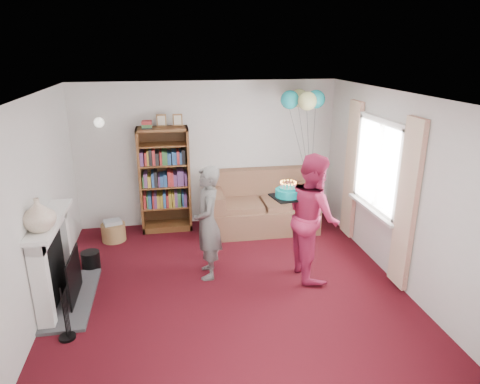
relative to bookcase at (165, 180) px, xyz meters
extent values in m
plane|color=black|center=(0.77, -2.30, -0.88)|extent=(5.00, 5.00, 0.00)
cube|color=silver|center=(0.77, 0.21, 0.37)|extent=(4.50, 0.02, 2.50)
cube|color=silver|center=(-1.49, -2.30, 0.37)|extent=(0.02, 5.00, 2.50)
cube|color=silver|center=(3.03, -2.30, 0.37)|extent=(0.02, 5.00, 2.50)
cube|color=white|center=(0.77, -2.30, 1.63)|extent=(4.50, 5.00, 0.01)
cube|color=#3F3F42|center=(-1.23, -2.10, -0.86)|extent=(0.55, 1.40, 0.04)
cube|color=white|center=(-1.38, -2.65, -0.35)|extent=(0.18, 0.14, 1.06)
cube|color=white|center=(-1.38, -1.55, -0.35)|extent=(0.18, 0.14, 1.06)
cube|color=white|center=(-1.38, -2.10, 0.12)|extent=(0.18, 1.24, 0.16)
cube|color=white|center=(-1.35, -2.10, 0.22)|extent=(0.28, 1.35, 0.05)
cube|color=black|center=(-1.40, -2.10, -0.40)|extent=(0.10, 0.80, 0.86)
cube|color=black|center=(-1.16, -2.10, -0.55)|extent=(0.02, 0.70, 0.60)
cylinder|color=black|center=(-1.13, -2.88, -0.56)|extent=(0.18, 0.18, 0.64)
cylinder|color=black|center=(-1.10, -1.30, -0.75)|extent=(0.26, 0.26, 0.26)
cube|color=white|center=(2.98, -1.70, 1.20)|extent=(0.08, 1.30, 0.08)
cube|color=white|center=(2.98, -1.70, -0.05)|extent=(0.08, 1.30, 0.08)
cube|color=white|center=(3.01, -1.70, 0.57)|extent=(0.01, 1.15, 1.20)
cube|color=white|center=(2.95, -1.70, -0.08)|extent=(0.14, 1.32, 0.04)
cube|color=beige|center=(2.97, -2.52, 0.27)|extent=(0.07, 0.38, 2.20)
cube|color=beige|center=(2.97, -0.88, 0.27)|extent=(0.07, 0.38, 2.20)
cylinder|color=gold|center=(-0.98, 0.15, 1.02)|extent=(0.04, 0.12, 0.04)
sphere|color=white|center=(-0.98, 0.06, 1.00)|extent=(0.16, 0.16, 0.16)
cube|color=#472B14|center=(0.00, 0.16, 0.01)|extent=(0.84, 0.04, 1.78)
cube|color=brown|center=(-0.40, -0.03, 0.01)|extent=(0.04, 0.42, 1.78)
cube|color=brown|center=(0.40, -0.03, 0.01)|extent=(0.04, 0.42, 1.78)
cube|color=brown|center=(0.00, -0.03, 0.88)|extent=(0.84, 0.42, 0.04)
cube|color=brown|center=(0.00, -0.03, -0.83)|extent=(0.84, 0.42, 0.10)
cube|color=brown|center=(0.00, -0.03, -0.46)|extent=(0.76, 0.38, 0.03)
cube|color=brown|center=(0.00, -0.03, -0.08)|extent=(0.76, 0.38, 0.02)
cube|color=brown|center=(0.00, -0.03, 0.29)|extent=(0.76, 0.38, 0.02)
cube|color=brown|center=(0.00, -0.03, 0.62)|extent=(0.76, 0.38, 0.02)
cube|color=maroon|center=(-0.23, -0.05, 0.96)|extent=(0.16, 0.22, 0.12)
cube|color=brown|center=(0.00, 0.02, 1.01)|extent=(0.16, 0.02, 0.20)
cube|color=brown|center=(0.26, 0.02, 1.01)|extent=(0.16, 0.02, 0.20)
cube|color=brown|center=(1.63, -0.30, -0.66)|extent=(1.85, 0.98, 0.44)
cube|color=brown|center=(1.63, 0.07, -0.28)|extent=(1.85, 0.24, 0.76)
cube|color=brown|center=(0.82, -0.30, -0.44)|extent=(0.24, 0.93, 0.60)
cube|color=brown|center=(2.43, -0.30, -0.44)|extent=(0.24, 0.93, 0.60)
cube|color=brown|center=(1.21, -0.38, -0.41)|extent=(0.78, 0.68, 0.12)
cube|color=brown|center=(2.04, -0.38, -0.41)|extent=(0.78, 0.68, 0.12)
cylinder|color=olive|center=(-0.87, -0.37, -0.73)|extent=(0.39, 0.39, 0.29)
cube|color=beige|center=(-0.87, -0.37, -0.56)|extent=(0.27, 0.21, 0.06)
imported|color=black|center=(0.54, -1.77, -0.09)|extent=(0.40, 0.59, 1.57)
imported|color=#AB224A|center=(1.95, -1.98, -0.01)|extent=(0.68, 0.86, 1.73)
cube|color=black|center=(1.61, -1.90, 0.25)|extent=(0.40, 0.40, 0.02)
cylinder|color=#0C9191|center=(1.61, -1.90, 0.31)|extent=(0.33, 0.33, 0.10)
cylinder|color=#0C9191|center=(1.61, -1.90, 0.37)|extent=(0.24, 0.24, 0.04)
cylinder|color=pink|center=(1.71, -1.90, 0.41)|extent=(0.01, 0.01, 0.09)
sphere|color=orange|center=(1.71, -1.90, 0.46)|extent=(0.02, 0.02, 0.02)
cylinder|color=pink|center=(1.70, -1.86, 0.41)|extent=(0.01, 0.01, 0.09)
sphere|color=orange|center=(1.70, -1.86, 0.46)|extent=(0.02, 0.02, 0.02)
cylinder|color=pink|center=(1.67, -1.82, 0.41)|extent=(0.01, 0.01, 0.09)
sphere|color=orange|center=(1.67, -1.82, 0.46)|extent=(0.02, 0.02, 0.02)
cylinder|color=pink|center=(1.63, -1.80, 0.41)|extent=(0.01, 0.01, 0.09)
sphere|color=orange|center=(1.63, -1.80, 0.46)|extent=(0.02, 0.02, 0.02)
cylinder|color=pink|center=(1.59, -1.80, 0.41)|extent=(0.01, 0.01, 0.09)
sphere|color=orange|center=(1.59, -1.80, 0.46)|extent=(0.02, 0.02, 0.02)
cylinder|color=pink|center=(1.55, -1.82, 0.41)|extent=(0.01, 0.01, 0.09)
sphere|color=orange|center=(1.55, -1.82, 0.46)|extent=(0.02, 0.02, 0.02)
cylinder|color=pink|center=(1.52, -1.86, 0.41)|extent=(0.01, 0.01, 0.09)
sphere|color=orange|center=(1.52, -1.86, 0.46)|extent=(0.02, 0.02, 0.02)
cylinder|color=pink|center=(1.51, -1.90, 0.41)|extent=(0.01, 0.01, 0.09)
sphere|color=orange|center=(1.51, -1.90, 0.46)|extent=(0.02, 0.02, 0.02)
cylinder|color=pink|center=(1.52, -1.95, 0.41)|extent=(0.01, 0.01, 0.09)
sphere|color=orange|center=(1.52, -1.95, 0.46)|extent=(0.02, 0.02, 0.02)
cylinder|color=pink|center=(1.55, -1.98, 0.41)|extent=(0.01, 0.01, 0.09)
sphere|color=orange|center=(1.55, -1.98, 0.46)|extent=(0.02, 0.02, 0.02)
cylinder|color=pink|center=(1.59, -2.00, 0.41)|extent=(0.01, 0.01, 0.09)
sphere|color=orange|center=(1.59, -2.00, 0.46)|extent=(0.02, 0.02, 0.02)
cylinder|color=pink|center=(1.63, -2.00, 0.41)|extent=(0.01, 0.01, 0.09)
sphere|color=orange|center=(1.63, -2.00, 0.46)|extent=(0.02, 0.02, 0.02)
cylinder|color=pink|center=(1.67, -1.98, 0.41)|extent=(0.01, 0.01, 0.09)
sphere|color=orange|center=(1.67, -1.98, 0.46)|extent=(0.02, 0.02, 0.02)
cylinder|color=pink|center=(1.70, -1.95, 0.41)|extent=(0.01, 0.01, 0.09)
sphere|color=orange|center=(1.70, -1.95, 0.46)|extent=(0.02, 0.02, 0.02)
sphere|color=#3F3F3F|center=(2.43, -0.50, -0.18)|extent=(0.02, 0.02, 0.02)
sphere|color=teal|center=(2.50, -0.32, 1.34)|extent=(0.30, 0.30, 0.30)
sphere|color=#D2D683|center=(2.28, -0.10, 1.34)|extent=(0.30, 0.30, 0.30)
sphere|color=teal|center=(2.06, -0.32, 1.34)|extent=(0.30, 0.30, 0.30)
sphere|color=#D2D683|center=(2.28, -0.54, 1.34)|extent=(0.30, 0.30, 0.30)
imported|color=beige|center=(-1.35, -2.45, 0.43)|extent=(0.38, 0.38, 0.37)
camera|label=1|loc=(0.04, -7.07, 2.15)|focal=32.00mm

